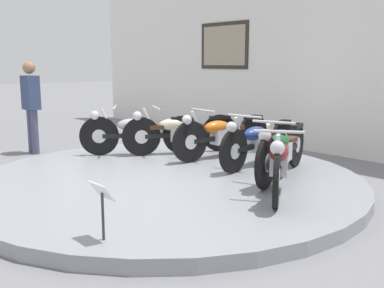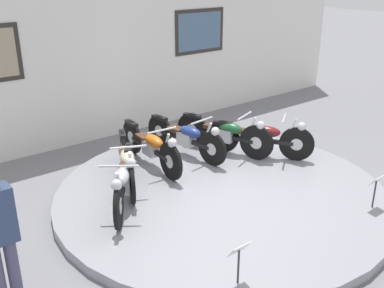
% 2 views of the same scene
% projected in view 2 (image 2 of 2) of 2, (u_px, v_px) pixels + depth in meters
% --- Properties ---
extents(ground_plane, '(60.00, 60.00, 0.00)m').
position_uv_depth(ground_plane, '(221.00, 197.00, 7.12)').
color(ground_plane, slate).
extents(display_platform, '(5.17, 5.17, 0.15)m').
position_uv_depth(display_platform, '(221.00, 193.00, 7.09)').
color(display_platform, gray).
rests_on(display_platform, ground_plane).
extents(back_wall, '(14.00, 0.22, 3.64)m').
position_uv_depth(back_wall, '(104.00, 50.00, 9.09)').
color(back_wall, white).
rests_on(back_wall, ground_plane).
extents(motorcycle_silver, '(1.23, 1.62, 0.79)m').
position_uv_depth(motorcycle_silver, '(124.00, 180.00, 6.49)').
color(motorcycle_silver, black).
rests_on(motorcycle_silver, display_platform).
extents(motorcycle_cream, '(0.88, 1.82, 0.79)m').
position_uv_depth(motorcycle_cream, '(127.00, 161.00, 7.11)').
color(motorcycle_cream, black).
rests_on(motorcycle_cream, display_platform).
extents(motorcycle_orange, '(0.54, 1.98, 0.79)m').
position_uv_depth(motorcycle_orange, '(151.00, 145.00, 7.73)').
color(motorcycle_orange, black).
rests_on(motorcycle_orange, display_platform).
extents(motorcycle_blue, '(0.54, 1.95, 0.78)m').
position_uv_depth(motorcycle_blue, '(186.00, 136.00, 8.17)').
color(motorcycle_blue, black).
rests_on(motorcycle_blue, display_platform).
extents(motorcycle_green, '(0.77, 1.89, 0.80)m').
position_uv_depth(motorcycle_green, '(225.00, 133.00, 8.31)').
color(motorcycle_green, black).
rests_on(motorcycle_green, display_platform).
extents(motorcycle_maroon, '(1.18, 1.64, 0.79)m').
position_uv_depth(motorcycle_maroon, '(261.00, 137.00, 8.13)').
color(motorcycle_maroon, black).
rests_on(motorcycle_maroon, display_platform).
extents(info_placard_front_left, '(0.26, 0.11, 0.51)m').
position_uv_depth(info_placard_front_left, '(239.00, 254.00, 4.85)').
color(info_placard_front_left, '#333338').
rests_on(info_placard_front_left, display_platform).
extents(info_placard_front_centre, '(0.26, 0.11, 0.51)m').
position_uv_depth(info_placard_front_centre, '(376.00, 184.00, 6.39)').
color(info_placard_front_centre, '#333338').
rests_on(info_placard_front_centre, display_platform).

